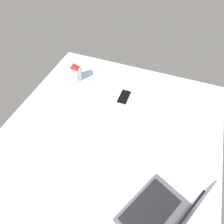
# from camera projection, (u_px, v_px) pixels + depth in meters

# --- Properties ---
(bed_mattress) EXTENTS (1.80, 1.40, 0.18)m
(bed_mattress) POSITION_uv_depth(u_px,v_px,m) (100.00, 161.00, 1.30)
(bed_mattress) COLOR silver
(bed_mattress) RESTS_ON ground
(laptop) EXTENTS (0.40, 0.35, 0.23)m
(laptop) POSITION_uv_depth(u_px,v_px,m) (158.00, 216.00, 0.97)
(laptop) COLOR #4C4C51
(laptop) RESTS_ON bed_mattress
(snack_cup) EXTENTS (0.10, 0.10, 0.14)m
(snack_cup) POSITION_uv_depth(u_px,v_px,m) (76.00, 73.00, 1.65)
(snack_cup) COLOR silver
(snack_cup) RESTS_ON bed_mattress
(cell_phone) EXTENTS (0.14, 0.07, 0.01)m
(cell_phone) POSITION_uv_depth(u_px,v_px,m) (124.00, 97.00, 1.55)
(cell_phone) COLOR black
(cell_phone) RESTS_ON bed_mattress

